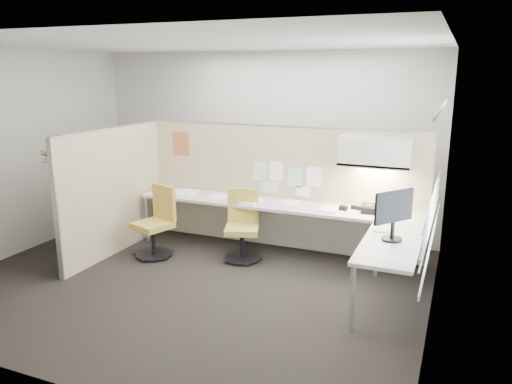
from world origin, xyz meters
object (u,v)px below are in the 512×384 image
at_px(desk, 294,218).
at_px(chair_right, 242,228).
at_px(monitor, 394,212).
at_px(phone, 369,209).
at_px(chair_left, 157,224).

relative_size(desk, chair_right, 4.27).
bearing_deg(monitor, phone, 60.97).
bearing_deg(phone, monitor, -70.94).
distance_m(chair_left, monitor, 3.25).
distance_m(chair_right, monitor, 2.21).
bearing_deg(phone, desk, -174.11).
height_order(chair_left, chair_right, chair_left).
bearing_deg(chair_right, monitor, -35.74).
bearing_deg(desk, phone, 10.08).
bearing_deg(desk, monitor, -30.73).
height_order(desk, chair_left, chair_left).
xyz_separation_m(chair_right, phone, (1.62, 0.38, 0.34)).
height_order(chair_left, monitor, monitor).
bearing_deg(monitor, desk, 96.99).
bearing_deg(chair_right, desk, -1.83).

